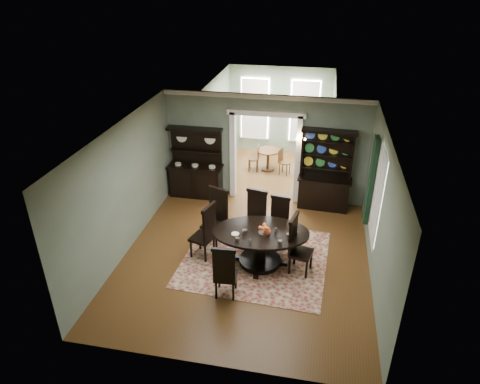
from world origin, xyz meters
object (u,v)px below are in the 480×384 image
object	(u,v)px
sideboard	(196,173)
dining_table	(261,241)
parlor_table	(268,157)
welsh_dresser	(325,180)

from	to	relation	value
sideboard	dining_table	bearing A→B (deg)	-51.45
dining_table	sideboard	world-z (taller)	sideboard
dining_table	parlor_table	size ratio (longest dim) A/B	3.03
dining_table	sideboard	size ratio (longest dim) A/B	1.12
parlor_table	dining_table	bearing A→B (deg)	-84.20
dining_table	parlor_table	distance (m)	4.98
welsh_dresser	dining_table	bearing A→B (deg)	-111.48
welsh_dresser	parlor_table	distance (m)	2.81
dining_table	parlor_table	xyz separation A→B (m)	(-0.50, 4.96, -0.13)
sideboard	parlor_table	xyz separation A→B (m)	(1.78, 2.11, -0.25)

